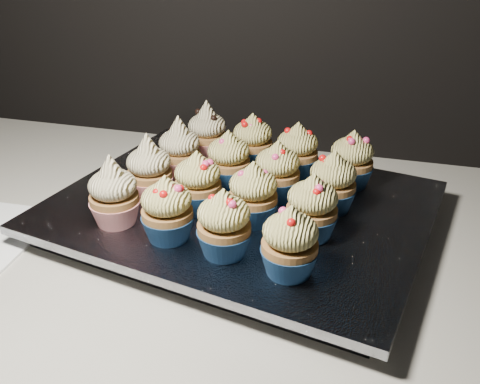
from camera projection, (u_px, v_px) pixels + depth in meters
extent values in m
cube|color=beige|center=(334.00, 256.00, 0.71)|extent=(2.44, 0.64, 0.04)
cube|color=black|center=(240.00, 217.00, 0.74)|extent=(0.51, 0.43, 0.02)
cube|color=silver|center=(240.00, 206.00, 0.73)|extent=(0.55, 0.47, 0.01)
cone|color=red|center=(116.00, 212.00, 0.68)|extent=(0.06, 0.06, 0.03)
ellipsoid|color=beige|center=(113.00, 185.00, 0.66)|extent=(0.06, 0.06, 0.04)
cone|color=beige|center=(110.00, 165.00, 0.64)|extent=(0.03, 0.03, 0.03)
cone|color=navy|center=(168.00, 227.00, 0.64)|extent=(0.06, 0.06, 0.03)
ellipsoid|color=#E2D172|center=(166.00, 199.00, 0.63)|extent=(0.06, 0.06, 0.04)
cone|color=#E2D172|center=(165.00, 182.00, 0.61)|extent=(0.03, 0.03, 0.02)
cone|color=navy|center=(224.00, 242.00, 0.61)|extent=(0.06, 0.06, 0.03)
ellipsoid|color=#E2D172|center=(224.00, 213.00, 0.60)|extent=(0.06, 0.06, 0.04)
cone|color=#E2D172|center=(224.00, 195.00, 0.59)|extent=(0.03, 0.03, 0.02)
cone|color=navy|center=(289.00, 261.00, 0.58)|extent=(0.06, 0.06, 0.03)
ellipsoid|color=#E2D172|center=(290.00, 231.00, 0.56)|extent=(0.06, 0.06, 0.04)
cone|color=#E2D172|center=(291.00, 212.00, 0.55)|extent=(0.03, 0.03, 0.02)
cone|color=red|center=(151.00, 187.00, 0.74)|extent=(0.06, 0.06, 0.03)
ellipsoid|color=beige|center=(149.00, 162.00, 0.72)|extent=(0.06, 0.06, 0.04)
cone|color=beige|center=(147.00, 143.00, 0.71)|extent=(0.03, 0.03, 0.03)
cone|color=navy|center=(199.00, 199.00, 0.71)|extent=(0.06, 0.06, 0.03)
ellipsoid|color=#E2D172|center=(197.00, 173.00, 0.69)|extent=(0.06, 0.06, 0.04)
cone|color=#E2D172|center=(197.00, 157.00, 0.68)|extent=(0.03, 0.03, 0.02)
cone|color=navy|center=(253.00, 211.00, 0.68)|extent=(0.06, 0.06, 0.03)
ellipsoid|color=#E2D172|center=(253.00, 184.00, 0.66)|extent=(0.06, 0.06, 0.04)
cone|color=#E2D172|center=(253.00, 168.00, 0.65)|extent=(0.03, 0.03, 0.02)
cone|color=navy|center=(311.00, 225.00, 0.65)|extent=(0.06, 0.06, 0.03)
ellipsoid|color=#E2D172|center=(313.00, 197.00, 0.63)|extent=(0.06, 0.06, 0.04)
cone|color=#E2D172|center=(314.00, 180.00, 0.62)|extent=(0.03, 0.03, 0.02)
cone|color=red|center=(181.00, 166.00, 0.80)|extent=(0.06, 0.06, 0.03)
ellipsoid|color=beige|center=(179.00, 143.00, 0.78)|extent=(0.06, 0.06, 0.04)
cone|color=beige|center=(178.00, 124.00, 0.77)|extent=(0.03, 0.03, 0.03)
cone|color=navy|center=(229.00, 175.00, 0.77)|extent=(0.06, 0.06, 0.03)
ellipsoid|color=#E2D172|center=(229.00, 151.00, 0.75)|extent=(0.06, 0.06, 0.04)
cone|color=#E2D172|center=(228.00, 136.00, 0.74)|extent=(0.03, 0.03, 0.02)
cone|color=navy|center=(277.00, 187.00, 0.74)|extent=(0.06, 0.06, 0.03)
ellipsoid|color=#E2D172|center=(278.00, 162.00, 0.72)|extent=(0.06, 0.06, 0.04)
cone|color=#E2D172|center=(278.00, 146.00, 0.71)|extent=(0.03, 0.03, 0.02)
cone|color=navy|center=(331.00, 199.00, 0.71)|extent=(0.06, 0.06, 0.03)
ellipsoid|color=#E2D172|center=(333.00, 173.00, 0.69)|extent=(0.06, 0.06, 0.04)
cone|color=#E2D172|center=(335.00, 156.00, 0.68)|extent=(0.03, 0.03, 0.02)
cone|color=red|center=(208.00, 148.00, 0.86)|extent=(0.06, 0.06, 0.03)
ellipsoid|color=beige|center=(207.00, 125.00, 0.84)|extent=(0.06, 0.06, 0.04)
cone|color=beige|center=(207.00, 108.00, 0.83)|extent=(0.03, 0.03, 0.03)
cone|color=navy|center=(252.00, 156.00, 0.83)|extent=(0.06, 0.06, 0.03)
ellipsoid|color=#E2D172|center=(253.00, 133.00, 0.81)|extent=(0.06, 0.06, 0.04)
cone|color=#E2D172|center=(253.00, 119.00, 0.80)|extent=(0.03, 0.03, 0.02)
cone|color=navy|center=(296.00, 166.00, 0.80)|extent=(0.06, 0.06, 0.03)
ellipsoid|color=#E2D172|center=(298.00, 142.00, 0.78)|extent=(0.06, 0.06, 0.04)
cone|color=#E2D172|center=(298.00, 128.00, 0.77)|extent=(0.03, 0.03, 0.02)
cone|color=navy|center=(350.00, 175.00, 0.77)|extent=(0.06, 0.06, 0.03)
ellipsoid|color=#E2D172|center=(352.00, 151.00, 0.75)|extent=(0.06, 0.06, 0.04)
cone|color=#E2D172|center=(354.00, 136.00, 0.74)|extent=(0.03, 0.03, 0.02)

